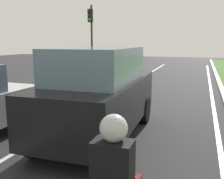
# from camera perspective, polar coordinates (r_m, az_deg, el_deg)

# --- Properties ---
(ground_plane) EXTENTS (60.00, 60.00, 0.00)m
(ground_plane) POSITION_cam_1_polar(r_m,az_deg,el_deg) (12.20, 4.32, -0.83)
(ground_plane) COLOR #262628
(lane_line_center) EXTENTS (0.12, 32.00, 0.01)m
(lane_line_center) POSITION_cam_1_polar(r_m,az_deg,el_deg) (12.39, 1.19, -0.60)
(lane_line_center) COLOR silver
(lane_line_center) RESTS_ON ground
(lane_line_right_edge) EXTENTS (0.12, 32.00, 0.01)m
(lane_line_right_edge) POSITION_cam_1_polar(r_m,az_deg,el_deg) (11.81, 21.44, -1.92)
(lane_line_right_edge) COLOR silver
(lane_line_right_edge) RESTS_ON ground
(car_suv_ahead) EXTENTS (2.06, 4.55, 2.28)m
(car_suv_ahead) POSITION_cam_1_polar(r_m,az_deg,el_deg) (6.39, -2.90, -0.73)
(car_suv_ahead) COLOR black
(car_suv_ahead) RESTS_ON ground
(car_hatchback_far) EXTENTS (1.73, 3.70, 1.78)m
(car_hatchback_far) POSITION_cam_1_polar(r_m,az_deg,el_deg) (12.23, -7.75, 3.33)
(car_hatchback_far) COLOR brown
(car_hatchback_far) RESTS_ON ground
(rider_person) EXTENTS (0.50, 0.40, 1.16)m
(rider_person) POSITION_cam_1_polar(r_m,az_deg,el_deg) (2.67, 0.37, -16.95)
(rider_person) COLOR black
(rider_person) RESTS_ON ground
(traffic_light_overhead_left) EXTENTS (0.32, 0.50, 4.97)m
(traffic_light_overhead_left) POSITION_cam_1_polar(r_m,az_deg,el_deg) (18.89, -4.71, 13.40)
(traffic_light_overhead_left) COLOR #2D2D2D
(traffic_light_overhead_left) RESTS_ON ground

